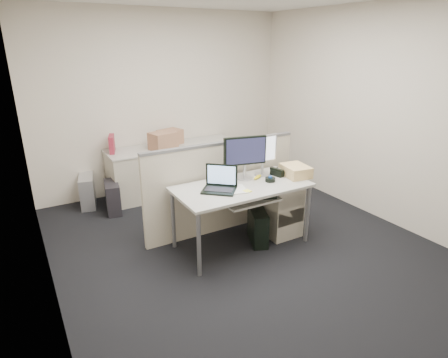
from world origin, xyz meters
TOP-DOWN VIEW (x-y plane):
  - floor at (0.00, 0.00)m, footprint 4.00×4.50m
  - wall_back at (0.00, 2.25)m, footprint 4.00×0.02m
  - wall_left at (-2.00, 0.00)m, footprint 0.02×4.50m
  - wall_right at (2.00, 0.00)m, footprint 0.02×4.50m
  - desk at (0.00, 0.00)m, footprint 1.50×0.75m
  - keyboard_tray at (0.00, -0.18)m, footprint 0.62×0.32m
  - drawer_pedestal at (0.55, 0.05)m, footprint 0.40×0.55m
  - cubicle_partition at (0.00, 0.45)m, footprint 2.00×0.06m
  - back_counter at (0.00, 1.93)m, footprint 2.00×0.60m
  - monitor_main at (0.15, 0.18)m, footprint 0.53×0.30m
  - monitor_small at (0.40, 0.18)m, footprint 0.40×0.22m
  - laptop at (-0.30, -0.02)m, footprint 0.43×0.43m
  - trackball at (0.35, -0.05)m, footprint 0.12×0.12m
  - desk_phone at (0.60, 0.08)m, footprint 0.23×0.21m
  - paper_stack at (-0.12, -0.08)m, footprint 0.27×0.30m
  - sticky_pad at (-0.05, -0.18)m, footprint 0.09×0.09m
  - travel_mug at (-0.10, 0.22)m, footprint 0.10×0.10m
  - banana at (0.28, 0.10)m, footprint 0.17×0.11m
  - cellphone at (-0.15, 0.20)m, footprint 0.09×0.13m
  - manila_folders at (0.72, -0.05)m, footprint 0.31×0.37m
  - keyboard at (0.05, -0.14)m, footprint 0.53×0.36m
  - pc_tower_desk at (0.20, -0.05)m, footprint 0.32×0.46m
  - pc_tower_spare_dark at (-1.05, 1.65)m, footprint 0.26×0.48m
  - pc_tower_spare_silver at (-1.31, 2.03)m, footprint 0.29×0.51m
  - cardboard_box_left at (-0.21, 1.81)m, footprint 0.42×0.36m
  - cardboard_box_right at (0.00, 2.05)m, footprint 0.39×0.34m
  - red_binder at (-0.90, 2.03)m, footprint 0.15×0.29m

SIDE VIEW (x-z plane):
  - floor at x=0.00m, z-range -0.01..0.00m
  - pc_tower_desk at x=0.20m, z-range 0.00..0.40m
  - pc_tower_spare_dark at x=-1.05m, z-range 0.00..0.42m
  - pc_tower_spare_silver at x=-1.31m, z-range 0.00..0.44m
  - drawer_pedestal at x=0.55m, z-range 0.00..0.65m
  - back_counter at x=0.00m, z-range 0.00..0.72m
  - cubicle_partition at x=0.00m, z-range 0.00..1.10m
  - keyboard_tray at x=0.00m, z-range 0.61..0.63m
  - keyboard at x=0.05m, z-range 0.63..0.66m
  - desk at x=0.00m, z-range 0.30..1.03m
  - paper_stack at x=-0.12m, z-range 0.73..0.74m
  - sticky_pad at x=-0.05m, z-range 0.73..0.74m
  - cellphone at x=-0.15m, z-range 0.73..0.75m
  - banana at x=0.28m, z-range 0.73..0.77m
  - trackball at x=0.35m, z-range 0.73..0.77m
  - desk_phone at x=0.60m, z-range 0.73..0.79m
  - manila_folders at x=0.72m, z-range 0.73..0.86m
  - travel_mug at x=-0.10m, z-range 0.73..0.90m
  - cardboard_box_right at x=0.00m, z-range 0.72..0.96m
  - red_binder at x=-0.90m, z-range 0.72..0.99m
  - cardboard_box_left at x=-0.21m, z-range 0.72..1.00m
  - laptop at x=-0.30m, z-range 0.73..0.99m
  - monitor_small at x=0.40m, z-range 0.73..1.20m
  - monitor_main at x=0.15m, z-range 0.73..1.23m
  - wall_back at x=0.00m, z-range 0.00..2.70m
  - wall_left at x=-2.00m, z-range 0.00..2.70m
  - wall_right at x=2.00m, z-range 0.00..2.70m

